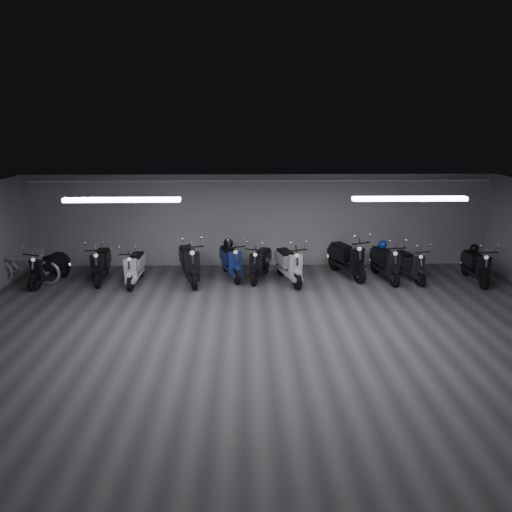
{
  "coord_description": "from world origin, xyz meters",
  "views": [
    {
      "loc": [
        -0.45,
        -8.23,
        4.31
      ],
      "look_at": [
        -0.19,
        2.5,
        1.05
      ],
      "focal_mm": 31.33,
      "sensor_mm": 36.0,
      "label": 1
    }
  ],
  "objects_px": {
    "scooter_1": "(100,259)",
    "scooter_7": "(347,253)",
    "scooter_8": "(386,257)",
    "bicycle": "(23,262)",
    "scooter_2": "(134,262)",
    "helmet_1": "(383,245)",
    "helmet_0": "(474,248)",
    "helmet_2": "(228,243)",
    "scooter_10": "(477,260)",
    "scooter_5": "(260,258)",
    "scooter_3": "(189,257)",
    "scooter_4": "(231,256)",
    "scooter_0": "(47,263)",
    "scooter_9": "(409,260)",
    "scooter_6": "(289,259)"
  },
  "relations": [
    {
      "from": "scooter_7",
      "to": "helmet_1",
      "type": "xyz_separation_m",
      "value": [
        0.98,
        -0.03,
        0.24
      ]
    },
    {
      "from": "scooter_7",
      "to": "helmet_2",
      "type": "distance_m",
      "value": 3.41
    },
    {
      "from": "scooter_8",
      "to": "bicycle",
      "type": "relative_size",
      "value": 0.91
    },
    {
      "from": "scooter_10",
      "to": "helmet_0",
      "type": "bearing_deg",
      "value": 90.0
    },
    {
      "from": "scooter_10",
      "to": "helmet_1",
      "type": "relative_size",
      "value": 6.61
    },
    {
      "from": "scooter_5",
      "to": "scooter_9",
      "type": "xyz_separation_m",
      "value": [
        4.16,
        -0.15,
        -0.04
      ]
    },
    {
      "from": "scooter_7",
      "to": "bicycle",
      "type": "xyz_separation_m",
      "value": [
        -8.94,
        -0.4,
        -0.07
      ]
    },
    {
      "from": "scooter_1",
      "to": "helmet_2",
      "type": "xyz_separation_m",
      "value": [
        3.53,
        0.43,
        0.3
      ]
    },
    {
      "from": "scooter_7",
      "to": "scooter_10",
      "type": "xyz_separation_m",
      "value": [
        3.47,
        -0.53,
        -0.08
      ]
    },
    {
      "from": "scooter_1",
      "to": "scooter_6",
      "type": "height_order",
      "value": "scooter_6"
    },
    {
      "from": "scooter_3",
      "to": "scooter_8",
      "type": "xyz_separation_m",
      "value": [
        5.47,
        0.05,
        -0.06
      ]
    },
    {
      "from": "scooter_6",
      "to": "helmet_0",
      "type": "bearing_deg",
      "value": -15.14
    },
    {
      "from": "scooter_0",
      "to": "scooter_1",
      "type": "distance_m",
      "value": 1.38
    },
    {
      "from": "scooter_1",
      "to": "scooter_3",
      "type": "height_order",
      "value": "scooter_3"
    },
    {
      "from": "scooter_8",
      "to": "scooter_10",
      "type": "relative_size",
      "value": 1.07
    },
    {
      "from": "helmet_0",
      "to": "helmet_2",
      "type": "relative_size",
      "value": 0.87
    },
    {
      "from": "scooter_8",
      "to": "bicycle",
      "type": "height_order",
      "value": "scooter_8"
    },
    {
      "from": "helmet_2",
      "to": "scooter_5",
      "type": "bearing_deg",
      "value": -23.79
    },
    {
      "from": "scooter_4",
      "to": "helmet_1",
      "type": "xyz_separation_m",
      "value": [
        4.3,
        -0.02,
        0.3
      ]
    },
    {
      "from": "scooter_3",
      "to": "helmet_0",
      "type": "relative_size",
      "value": 7.89
    },
    {
      "from": "scooter_2",
      "to": "helmet_1",
      "type": "distance_m",
      "value": 6.93
    },
    {
      "from": "scooter_9",
      "to": "helmet_1",
      "type": "bearing_deg",
      "value": 140.09
    },
    {
      "from": "scooter_3",
      "to": "helmet_2",
      "type": "xyz_separation_m",
      "value": [
        1.06,
        0.55,
        0.23
      ]
    },
    {
      "from": "scooter_7",
      "to": "scooter_8",
      "type": "distance_m",
      "value": 1.06
    },
    {
      "from": "scooter_4",
      "to": "scooter_9",
      "type": "relative_size",
      "value": 1.1
    },
    {
      "from": "scooter_0",
      "to": "scooter_6",
      "type": "relative_size",
      "value": 0.91
    },
    {
      "from": "scooter_7",
      "to": "scooter_5",
      "type": "bearing_deg",
      "value": 162.52
    },
    {
      "from": "scooter_8",
      "to": "scooter_0",
      "type": "bearing_deg",
      "value": 172.05
    },
    {
      "from": "scooter_2",
      "to": "helmet_2",
      "type": "height_order",
      "value": "scooter_2"
    },
    {
      "from": "scooter_7",
      "to": "helmet_2",
      "type": "xyz_separation_m",
      "value": [
        -3.39,
        0.22,
        0.24
      ]
    },
    {
      "from": "scooter_10",
      "to": "helmet_2",
      "type": "bearing_deg",
      "value": 176.29
    },
    {
      "from": "scooter_6",
      "to": "scooter_8",
      "type": "height_order",
      "value": "scooter_6"
    },
    {
      "from": "helmet_1",
      "to": "scooter_3",
      "type": "bearing_deg",
      "value": -176.9
    },
    {
      "from": "scooter_10",
      "to": "scooter_4",
      "type": "bearing_deg",
      "value": 178.18
    },
    {
      "from": "bicycle",
      "to": "scooter_10",
      "type": "height_order",
      "value": "bicycle"
    },
    {
      "from": "scooter_1",
      "to": "scooter_7",
      "type": "xyz_separation_m",
      "value": [
        6.92,
        0.21,
        0.06
      ]
    },
    {
      "from": "scooter_3",
      "to": "helmet_0",
      "type": "xyz_separation_m",
      "value": [
        7.93,
        0.03,
        0.17
      ]
    },
    {
      "from": "scooter_9",
      "to": "bicycle",
      "type": "distance_m",
      "value": 10.62
    },
    {
      "from": "helmet_1",
      "to": "scooter_9",
      "type": "bearing_deg",
      "value": -23.31
    },
    {
      "from": "scooter_3",
      "to": "scooter_8",
      "type": "distance_m",
      "value": 5.47
    },
    {
      "from": "bicycle",
      "to": "scooter_10",
      "type": "relative_size",
      "value": 1.18
    },
    {
      "from": "scooter_1",
      "to": "scooter_10",
      "type": "relative_size",
      "value": 1.04
    },
    {
      "from": "scooter_0",
      "to": "scooter_4",
      "type": "distance_m",
      "value": 4.98
    },
    {
      "from": "scooter_2",
      "to": "helmet_0",
      "type": "bearing_deg",
      "value": 1.63
    },
    {
      "from": "bicycle",
      "to": "helmet_1",
      "type": "bearing_deg",
      "value": -83.87
    },
    {
      "from": "scooter_4",
      "to": "scooter_6",
      "type": "relative_size",
      "value": 0.98
    },
    {
      "from": "scooter_10",
      "to": "helmet_2",
      "type": "height_order",
      "value": "scooter_10"
    },
    {
      "from": "scooter_7",
      "to": "scooter_0",
      "type": "bearing_deg",
      "value": 161.39
    },
    {
      "from": "scooter_2",
      "to": "scooter_5",
      "type": "height_order",
      "value": "scooter_5"
    },
    {
      "from": "scooter_10",
      "to": "helmet_1",
      "type": "height_order",
      "value": "scooter_10"
    }
  ]
}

